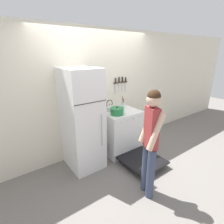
# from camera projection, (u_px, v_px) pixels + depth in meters

# --- Properties ---
(ground_plane) EXTENTS (14.00, 14.00, 0.00)m
(ground_plane) POSITION_uv_depth(u_px,v_px,m) (100.00, 147.00, 4.04)
(ground_plane) COLOR slate
(wall_back) EXTENTS (10.00, 0.06, 2.55)m
(wall_back) POSITION_uv_depth(u_px,v_px,m) (98.00, 93.00, 3.65)
(wall_back) COLOR silver
(wall_back) RESTS_ON ground_plane
(refrigerator) EXTENTS (0.59, 0.73, 1.85)m
(refrigerator) POSITION_uv_depth(u_px,v_px,m) (82.00, 120.00, 3.15)
(refrigerator) COLOR white
(refrigerator) RESTS_ON ground_plane
(stove_range) EXTENTS (0.79, 1.43, 0.92)m
(stove_range) POSITION_uv_depth(u_px,v_px,m) (121.00, 132.00, 3.77)
(stove_range) COLOR white
(stove_range) RESTS_ON ground_plane
(dutch_oven_pot) EXTENTS (0.31, 0.27, 0.16)m
(dutch_oven_pot) POSITION_uv_depth(u_px,v_px,m) (117.00, 111.00, 3.42)
(dutch_oven_pot) COLOR #237A42
(dutch_oven_pot) RESTS_ON stove_range
(tea_kettle) EXTENTS (0.26, 0.21, 0.24)m
(tea_kettle) POSITION_uv_depth(u_px,v_px,m) (110.00, 108.00, 3.64)
(tea_kettle) COLOR silver
(tea_kettle) RESTS_ON stove_range
(utensil_jar) EXTENTS (0.08, 0.08, 0.27)m
(utensil_jar) POSITION_uv_depth(u_px,v_px,m) (123.00, 105.00, 3.84)
(utensil_jar) COLOR silver
(utensil_jar) RESTS_ON stove_range
(person) EXTENTS (0.34, 0.39, 1.64)m
(person) POSITION_uv_depth(u_px,v_px,m) (151.00, 139.00, 2.44)
(person) COLOR #38425B
(person) RESTS_ON ground_plane
(wall_knife_strip) EXTENTS (0.38, 0.03, 0.36)m
(wall_knife_strip) POSITION_uv_depth(u_px,v_px,m) (121.00, 82.00, 3.88)
(wall_knife_strip) COLOR brown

